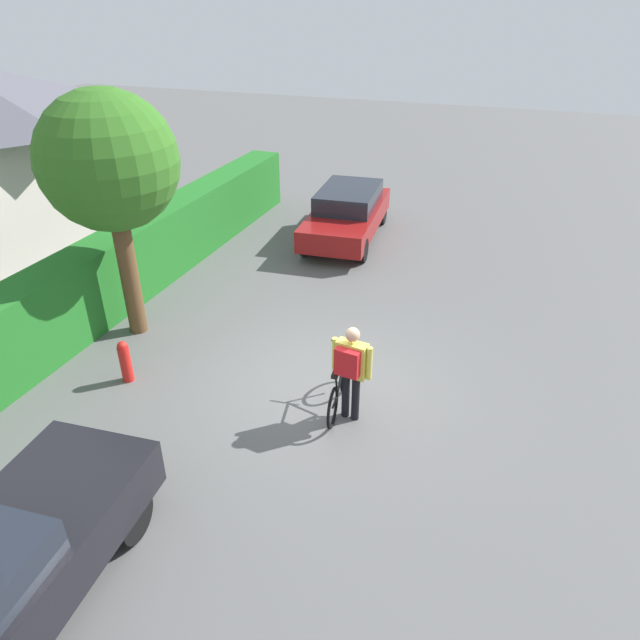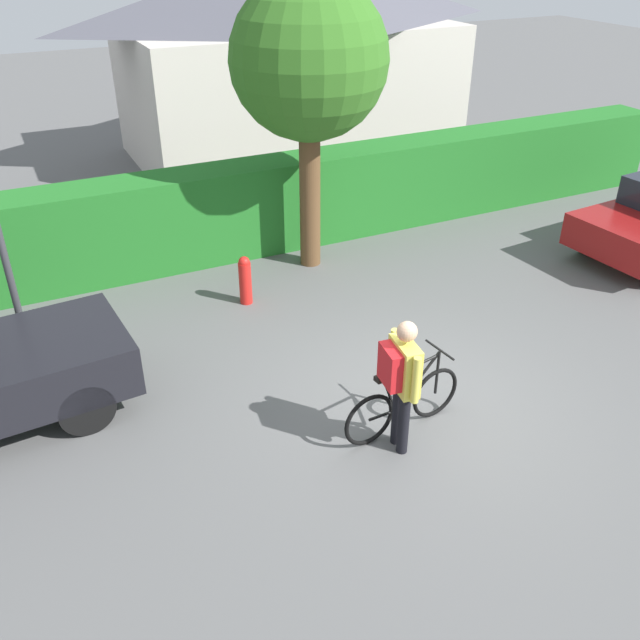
% 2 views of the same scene
% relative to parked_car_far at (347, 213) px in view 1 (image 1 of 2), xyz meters
% --- Properties ---
extents(ground_plane, '(60.00, 60.00, 0.00)m').
position_rel_parked_car_far_xyz_m(ground_plane, '(-6.85, -1.77, -0.74)').
color(ground_plane, '#5A5A5A').
extents(hedge_row, '(18.24, 0.90, 1.62)m').
position_rel_parked_car_far_xyz_m(hedge_row, '(-6.85, 3.48, 0.07)').
color(hedge_row, '#206A22').
rests_on(hedge_row, ground).
extents(parked_car_far, '(4.39, 2.06, 1.39)m').
position_rel_parked_car_far_xyz_m(parked_car_far, '(0.00, 0.00, 0.00)').
color(parked_car_far, maroon).
rests_on(parked_car_far, ground).
extents(bicycle, '(1.67, 0.50, 0.99)m').
position_rel_parked_car_far_xyz_m(bicycle, '(-7.32, -2.21, -0.36)').
color(bicycle, black).
rests_on(bicycle, ground).
extents(person_rider, '(0.40, 0.67, 1.69)m').
position_rel_parked_car_far_xyz_m(person_rider, '(-7.56, -2.46, 0.29)').
color(person_rider, black).
rests_on(person_rider, ground).
extents(tree_kerbside, '(2.50, 2.50, 4.73)m').
position_rel_parked_car_far_xyz_m(tree_kerbside, '(-6.36, 2.47, 2.69)').
color(tree_kerbside, brown).
rests_on(tree_kerbside, ground).
extents(fire_hydrant, '(0.20, 0.20, 0.81)m').
position_rel_parked_car_far_xyz_m(fire_hydrant, '(-7.91, 1.59, -0.33)').
color(fire_hydrant, red).
rests_on(fire_hydrant, ground).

